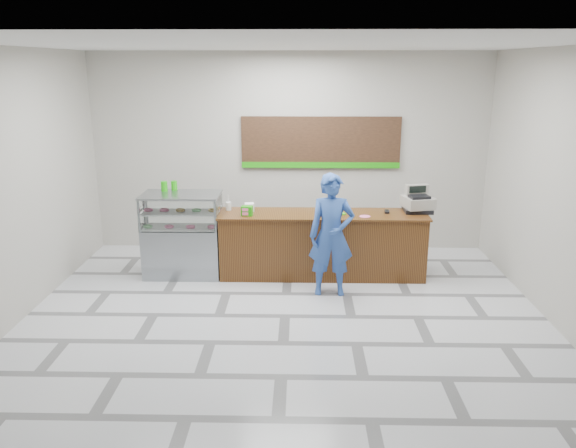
{
  "coord_description": "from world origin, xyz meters",
  "views": [
    {
      "loc": [
        0.2,
        -6.94,
        3.28
      ],
      "look_at": [
        0.02,
        0.9,
        1.04
      ],
      "focal_mm": 35.0,
      "sensor_mm": 36.0,
      "label": 1
    }
  ],
  "objects_px": {
    "sales_counter": "(322,245)",
    "display_case": "(183,234)",
    "cash_register": "(418,202)",
    "customer": "(331,235)",
    "serving_tray": "(332,213)"
  },
  "relations": [
    {
      "from": "customer",
      "to": "serving_tray",
      "type": "bearing_deg",
      "value": 86.25
    },
    {
      "from": "display_case",
      "to": "serving_tray",
      "type": "height_order",
      "value": "display_case"
    },
    {
      "from": "sales_counter",
      "to": "display_case",
      "type": "height_order",
      "value": "display_case"
    },
    {
      "from": "cash_register",
      "to": "sales_counter",
      "type": "bearing_deg",
      "value": 173.61
    },
    {
      "from": "display_case",
      "to": "serving_tray",
      "type": "distance_m",
      "value": 2.39
    },
    {
      "from": "serving_tray",
      "to": "sales_counter",
      "type": "bearing_deg",
      "value": 149.25
    },
    {
      "from": "display_case",
      "to": "customer",
      "type": "xyz_separation_m",
      "value": [
        2.32,
        -0.73,
        0.22
      ]
    },
    {
      "from": "sales_counter",
      "to": "display_case",
      "type": "distance_m",
      "value": 2.23
    },
    {
      "from": "display_case",
      "to": "cash_register",
      "type": "bearing_deg",
      "value": 2.51
    },
    {
      "from": "cash_register",
      "to": "serving_tray",
      "type": "distance_m",
      "value": 1.38
    },
    {
      "from": "serving_tray",
      "to": "customer",
      "type": "relative_size",
      "value": 0.25
    },
    {
      "from": "customer",
      "to": "cash_register",
      "type": "bearing_deg",
      "value": 31.99
    },
    {
      "from": "sales_counter",
      "to": "serving_tray",
      "type": "relative_size",
      "value": 7.35
    },
    {
      "from": "display_case",
      "to": "cash_register",
      "type": "xyz_separation_m",
      "value": [
        3.72,
        0.16,
        0.51
      ]
    },
    {
      "from": "cash_register",
      "to": "display_case",
      "type": "bearing_deg",
      "value": 169.91
    }
  ]
}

